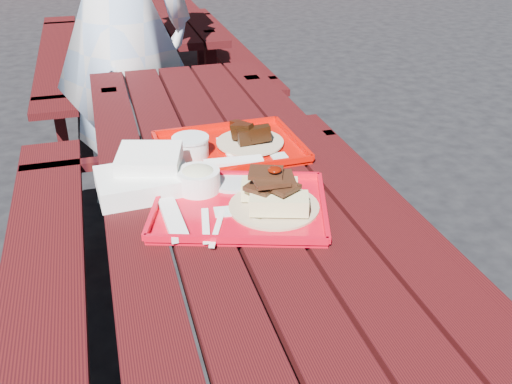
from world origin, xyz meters
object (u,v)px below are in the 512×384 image
Objects in this scene: picnic_table_near at (242,246)px; far_tray at (228,146)px; picnic_table_far at (141,30)px; near_tray at (240,195)px; person at (117,19)px.

far_tray is at bearing 84.88° from picnic_table_near.
near_tray is (-0.03, -2.89, 0.22)m from picnic_table_far.
picnic_table_near and picnic_table_far have the same top height.
picnic_table_far is 4.65× the size of near_tray.
near_tray is at bearing 114.11° from person.
picnic_table_far is at bearing 89.49° from near_tray.
picnic_table_far is 1.47m from person.
person is (-0.19, 1.48, 0.16)m from near_tray.
picnic_table_near is 4.65× the size of near_tray.
person reaches higher than picnic_table_far.
picnic_table_near is at bearing 115.62° from person.
near_tray reaches higher than picnic_table_far.
picnic_table_near is at bearing -90.00° from picnic_table_far.
picnic_table_near is at bearing 74.40° from near_tray.
far_tray is 1.19m from person.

